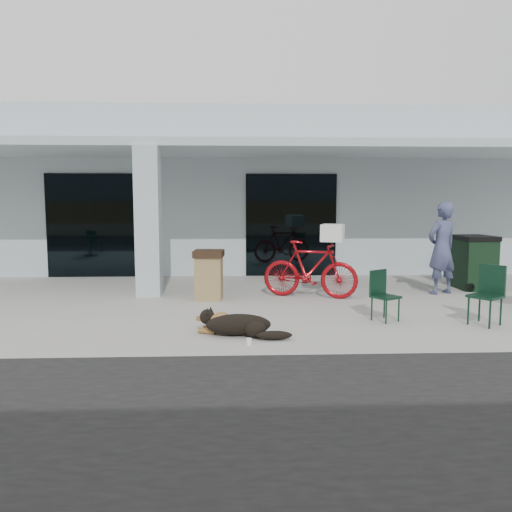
{
  "coord_description": "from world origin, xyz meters",
  "views": [
    {
      "loc": [
        0.31,
        -8.22,
        1.98
      ],
      "look_at": [
        0.69,
        0.7,
        1.0
      ],
      "focal_mm": 35.0,
      "sensor_mm": 36.0,
      "label": 1
    }
  ],
  "objects_px": {
    "person": "(442,248)",
    "wheeled_bin": "(473,262)",
    "bicycle": "(310,269)",
    "trash_receptacle": "(209,275)",
    "cafe_chair_far_a": "(386,296)",
    "cafe_chair_far_b": "(485,295)",
    "dog": "(238,323)"
  },
  "relations": [
    {
      "from": "person",
      "to": "cafe_chair_far_b",
      "type": "bearing_deg",
      "value": 58.88
    },
    {
      "from": "cafe_chair_far_a",
      "to": "dog",
      "type": "bearing_deg",
      "value": 166.21
    },
    {
      "from": "cafe_chair_far_b",
      "to": "person",
      "type": "relative_size",
      "value": 0.49
    },
    {
      "from": "dog",
      "to": "bicycle",
      "type": "bearing_deg",
      "value": 83.8
    },
    {
      "from": "wheeled_bin",
      "to": "trash_receptacle",
      "type": "bearing_deg",
      "value": -172.33
    },
    {
      "from": "cafe_chair_far_b",
      "to": "trash_receptacle",
      "type": "relative_size",
      "value": 0.97
    },
    {
      "from": "bicycle",
      "to": "cafe_chair_far_a",
      "type": "distance_m",
      "value": 2.3
    },
    {
      "from": "cafe_chair_far_a",
      "to": "trash_receptacle",
      "type": "bearing_deg",
      "value": 114.47
    },
    {
      "from": "bicycle",
      "to": "trash_receptacle",
      "type": "bearing_deg",
      "value": 110.79
    },
    {
      "from": "person",
      "to": "wheeled_bin",
      "type": "bearing_deg",
      "value": -171.44
    },
    {
      "from": "bicycle",
      "to": "wheeled_bin",
      "type": "bearing_deg",
      "value": -58.84
    },
    {
      "from": "bicycle",
      "to": "cafe_chair_far_a",
      "type": "height_order",
      "value": "bicycle"
    },
    {
      "from": "trash_receptacle",
      "to": "person",
      "type": "bearing_deg",
      "value": 4.6
    },
    {
      "from": "person",
      "to": "wheeled_bin",
      "type": "relative_size",
      "value": 1.63
    },
    {
      "from": "dog",
      "to": "wheeled_bin",
      "type": "height_order",
      "value": "wheeled_bin"
    },
    {
      "from": "dog",
      "to": "person",
      "type": "relative_size",
      "value": 0.56
    },
    {
      "from": "trash_receptacle",
      "to": "wheeled_bin",
      "type": "height_order",
      "value": "wheeled_bin"
    },
    {
      "from": "cafe_chair_far_b",
      "to": "trash_receptacle",
      "type": "height_order",
      "value": "trash_receptacle"
    },
    {
      "from": "person",
      "to": "wheeled_bin",
      "type": "height_order",
      "value": "person"
    },
    {
      "from": "bicycle",
      "to": "trash_receptacle",
      "type": "height_order",
      "value": "bicycle"
    },
    {
      "from": "dog",
      "to": "person",
      "type": "height_order",
      "value": "person"
    },
    {
      "from": "cafe_chair_far_a",
      "to": "bicycle",
      "type": "bearing_deg",
      "value": 82.21
    },
    {
      "from": "bicycle",
      "to": "dog",
      "type": "relative_size",
      "value": 1.76
    },
    {
      "from": "cafe_chair_far_a",
      "to": "cafe_chair_far_b",
      "type": "height_order",
      "value": "cafe_chair_far_b"
    },
    {
      "from": "dog",
      "to": "cafe_chair_far_b",
      "type": "relative_size",
      "value": 1.15
    },
    {
      "from": "wheeled_bin",
      "to": "cafe_chair_far_a",
      "type": "bearing_deg",
      "value": -136.23
    },
    {
      "from": "cafe_chair_far_a",
      "to": "person",
      "type": "height_order",
      "value": "person"
    },
    {
      "from": "person",
      "to": "trash_receptacle",
      "type": "bearing_deg",
      "value": -17.85
    },
    {
      "from": "dog",
      "to": "trash_receptacle",
      "type": "height_order",
      "value": "trash_receptacle"
    },
    {
      "from": "cafe_chair_far_a",
      "to": "cafe_chair_far_b",
      "type": "relative_size",
      "value": 0.87
    },
    {
      "from": "dog",
      "to": "trash_receptacle",
      "type": "relative_size",
      "value": 1.11
    },
    {
      "from": "dog",
      "to": "cafe_chair_far_b",
      "type": "xyz_separation_m",
      "value": [
        3.96,
        0.48,
        0.3
      ]
    }
  ]
}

